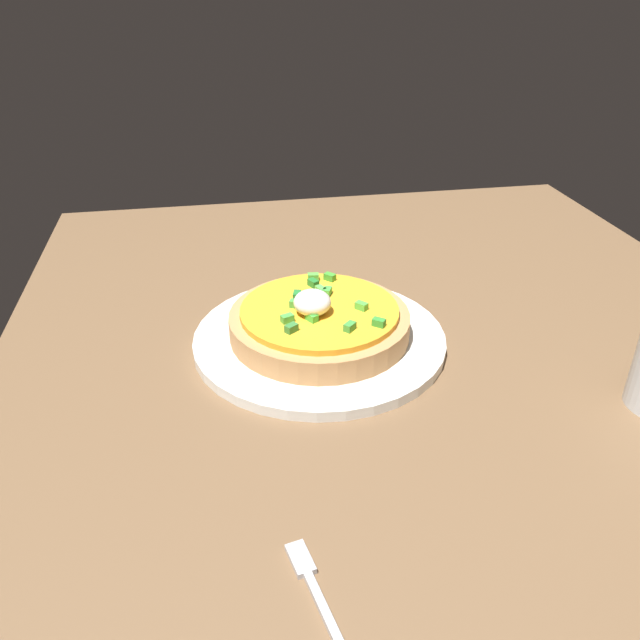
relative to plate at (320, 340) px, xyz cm
name	(u,v)px	position (x,y,z in cm)	size (l,w,h in cm)	color
dining_table	(395,347)	(-0.35, 8.70, -2.07)	(95.88, 87.52, 2.98)	brown
plate	(320,340)	(0.00, 0.00, 0.00)	(27.52, 27.52, 1.17)	white
pizza	(320,322)	(0.01, -0.03, 2.28)	(19.53, 19.53, 5.87)	tan
fork	(319,599)	(31.38, -5.76, -0.33)	(11.88, 3.43, 0.50)	#B7B7BC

